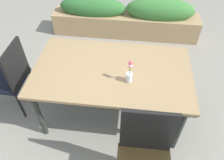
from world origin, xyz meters
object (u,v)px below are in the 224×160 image
at_px(flower_vase, 129,74).
at_px(chair_end_left, 10,75).
at_px(planter_box, 126,18).
at_px(dining_table, 112,74).
at_px(chair_near_right, 145,157).

bearing_deg(flower_vase, chair_end_left, 174.19).
bearing_deg(planter_box, dining_table, -91.12).
height_order(chair_end_left, flower_vase, flower_vase).
distance_m(chair_end_left, planter_box, 2.12).
xyz_separation_m(chair_end_left, flower_vase, (1.36, -0.14, 0.32)).
distance_m(dining_table, chair_end_left, 1.18).
distance_m(chair_near_right, planter_box, 2.59).
height_order(flower_vase, planter_box, flower_vase).
relative_size(dining_table, chair_near_right, 1.61).
distance_m(dining_table, chair_near_right, 0.91).
distance_m(chair_end_left, flower_vase, 1.40).
bearing_deg(chair_near_right, chair_end_left, -29.06).
height_order(dining_table, planter_box, dining_table).
bearing_deg(flower_vase, planter_box, 94.53).
relative_size(dining_table, planter_box, 0.66).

